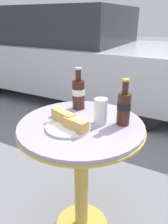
# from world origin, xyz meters

# --- Properties ---
(bistro_table) EXTENTS (0.66, 0.66, 0.74)m
(bistro_table) POSITION_xyz_m (0.00, 0.00, 0.56)
(bistro_table) COLOR gold
(bistro_table) RESTS_ON ground_plane
(cola_bottle_left) EXTENTS (0.07, 0.07, 0.24)m
(cola_bottle_left) POSITION_xyz_m (-0.11, 0.17, 0.84)
(cola_bottle_left) COLOR #3D1E14
(cola_bottle_left) RESTS_ON bistro_table
(cola_bottle_right) EXTENTS (0.07, 0.07, 0.24)m
(cola_bottle_right) POSITION_xyz_m (0.19, 0.09, 0.84)
(cola_bottle_right) COLOR #3D1E14
(cola_bottle_right) RESTS_ON bistro_table
(drinking_glass) EXTENTS (0.07, 0.07, 0.13)m
(drinking_glass) POSITION_xyz_m (0.09, 0.05, 0.80)
(drinking_glass) COLOR black
(drinking_glass) RESTS_ON bistro_table
(lunch_plate_near) EXTENTS (0.24, 0.22, 0.07)m
(lunch_plate_near) POSITION_xyz_m (-0.03, -0.07, 0.77)
(lunch_plate_near) COLOR silver
(lunch_plate_near) RESTS_ON bistro_table
(parked_car) EXTENTS (4.32, 1.77, 1.39)m
(parked_car) POSITION_xyz_m (-1.48, 2.32, 0.66)
(parked_car) COLOR #B7B7BC
(parked_car) RESTS_ON ground_plane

